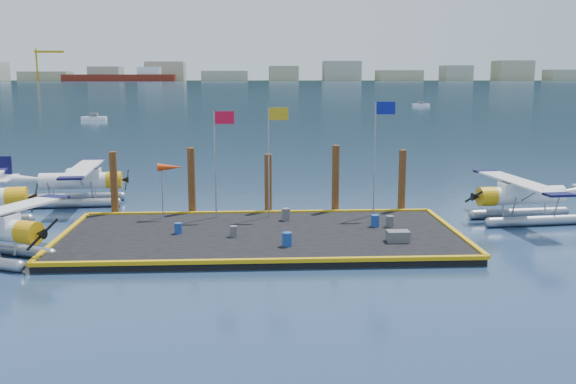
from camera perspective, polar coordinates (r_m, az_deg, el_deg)
The scene contains 22 objects.
ground at distance 33.02m, azimuth -2.39°, elevation -4.33°, with size 4000.00×4000.00×0.00m, color #192F4D.
dock at distance 32.97m, azimuth -2.39°, elevation -4.00°, with size 20.00×10.00×0.40m, color black.
dock_bumpers at distance 32.90m, azimuth -2.40°, elevation -3.51°, with size 20.25×10.25×0.18m, color #C1920B, non-canonical shape.
far_backdrop at distance 1785.70m, azimuth 4.67°, elevation 10.38°, with size 3050.00×2050.00×810.00m.
seaplane_c at distance 44.03m, azimuth -18.14°, elevation 0.76°, with size 8.32×9.18×3.26m.
seaplane_d at distance 39.28m, azimuth 20.21°, elevation -0.51°, with size 8.21×9.06×3.21m.
drum_0 at distance 33.19m, azimuth -9.73°, elevation -3.19°, with size 0.39×0.39×0.55m, color navy.
drum_1 at distance 30.33m, azimuth -0.08°, elevation -4.23°, with size 0.47×0.47×0.66m, color navy.
drum_2 at distance 34.51m, azimuth 7.75°, elevation -2.55°, with size 0.45×0.45×0.63m, color navy.
drum_3 at distance 32.22m, azimuth -4.84°, elevation -3.50°, with size 0.39×0.39×0.55m, color #515156.
drum_4 at distance 34.59m, azimuth 9.04°, elevation -2.59°, with size 0.42×0.42×0.59m, color #515156.
drum_5 at distance 35.67m, azimuth -0.19°, elevation -2.00°, with size 0.48×0.48×0.67m, color #515156.
crate at distance 31.62m, azimuth 9.75°, elevation -3.89°, with size 1.07×0.71×0.53m, color #515156.
flagpole_red at distance 36.01m, azimuth -6.19°, elevation 3.96°, with size 1.14×0.08×6.00m.
flagpole_yellow at distance 35.96m, azimuth -1.41°, elevation 4.20°, with size 1.14×0.08×6.20m.
flagpole_blue at distance 36.62m, azimuth 8.04°, elevation 4.49°, with size 1.14×0.08×6.50m.
windsock at distance 36.40m, azimuth -10.45°, elevation 2.07°, with size 1.40×0.44×3.12m.
piling_0 at distance 38.74m, azimuth -15.20°, elevation 0.53°, with size 0.44×0.44×4.00m, color #482B14.
piling_1 at distance 38.03m, azimuth -8.56°, elevation 0.76°, with size 0.44×0.44×4.20m, color #482B14.
piling_2 at distance 37.90m, azimuth -1.77°, elevation 0.53°, with size 0.44×0.44×3.80m, color #482B14.
piling_3 at distance 38.16m, azimuth 4.24°, elevation 0.95°, with size 0.44×0.44×4.30m, color #482B14.
piling_4 at distance 38.90m, azimuth 10.09°, elevation 0.78°, with size 0.44×0.44×4.00m, color #482B14.
Camera 1 is at (-0.38, -31.94, 8.38)m, focal length 40.00 mm.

